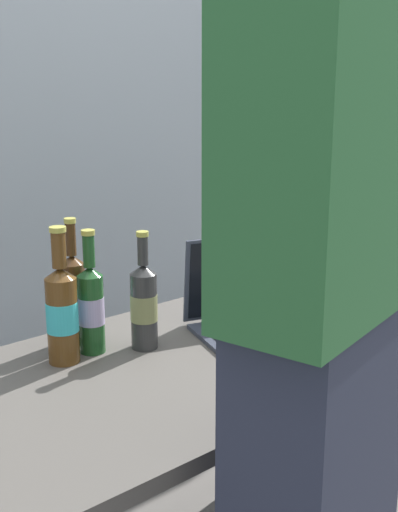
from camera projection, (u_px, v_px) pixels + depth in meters
desk at (207, 378)px, 1.74m from camera, size 1.50×0.73×0.70m
laptop at (250, 310)px, 1.84m from camera, size 0.38×0.36×0.25m
beer_bottle_amber at (91, 306)px, 1.68m from camera, size 0.07×0.07×0.31m
beer_bottle_green at (144, 304)px, 1.70m from camera, size 0.07×0.07×0.30m
beer_bottle_brown at (74, 296)px, 1.73m from camera, size 0.06×0.06×0.33m
beer_bottle_dark at (62, 311)px, 1.61m from camera, size 0.08×0.08×0.33m
person_figure at (322, 323)px, 1.15m from camera, size 0.45×0.34×1.87m
back_wall at (28, 98)px, 2.20m from camera, size 6.00×0.10×2.60m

